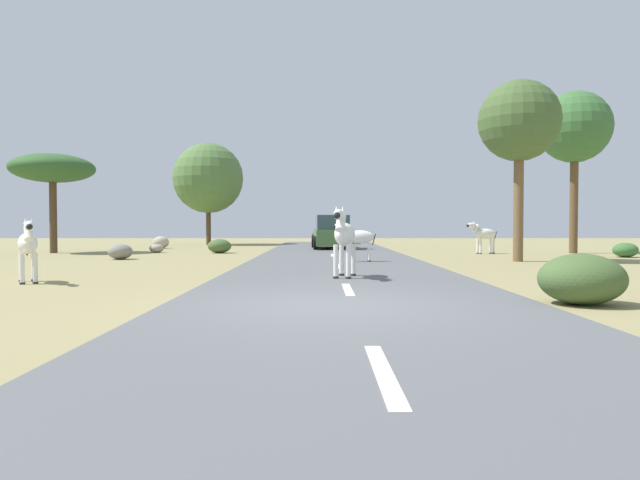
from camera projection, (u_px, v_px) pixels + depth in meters
The scene contains 19 objects.
ground_plane at pixel (326, 308), 8.67m from camera, with size 90.00×90.00×0.00m, color #8E8456.
road at pixel (352, 306), 8.67m from camera, with size 6.00×64.00×0.05m, color #56595B.
lane_markings at pixel (357, 315), 7.67m from camera, with size 0.16×56.00×0.01m.
zebra_0 at pixel (342, 235), 13.07m from camera, with size 0.69×1.75×1.67m.
zebra_1 at pixel (26, 244), 12.28m from camera, with size 0.96×1.39×1.44m.
zebra_2 at pixel (356, 237), 18.83m from camera, with size 1.45×0.41×1.37m.
zebra_3 at pixel (482, 234), 24.81m from camera, with size 1.50×0.67×1.45m.
car_0 at pixel (330, 233), 29.15m from camera, with size 2.18×4.42×1.74m.
car_1 at pixel (327, 232), 36.51m from camera, with size 2.17×4.42×1.74m.
tree_0 at pixel (517, 122), 19.51m from camera, with size 2.83×2.83×6.35m.
tree_1 at pixel (206, 178), 35.94m from camera, with size 4.52×4.52×6.57m.
tree_2 at pixel (572, 128), 25.15m from camera, with size 3.20×3.20×7.30m.
tree_3 at pixel (50, 169), 25.36m from camera, with size 3.71×3.71×4.52m.
bush_0 at pixel (218, 246), 25.37m from camera, with size 1.07×0.96×0.64m, color #425B2D.
bush_1 at pixel (623, 250), 22.16m from camera, with size 0.96×0.87×0.58m, color #386633.
bush_4 at pixel (580, 279), 9.01m from camera, with size 1.38×1.24×0.83m, color #425B2D.
rock_0 at pixel (159, 242), 30.44m from camera, with size 0.87×0.80×0.67m, color #A89E8C.
rock_1 at pixel (118, 252), 20.75m from camera, with size 0.89×0.86×0.58m, color gray.
rock_4 at pixel (155, 248), 25.72m from camera, with size 0.65×0.69×0.40m, color gray.
Camera 1 is at (-0.12, -8.64, 1.29)m, focal length 31.28 mm.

